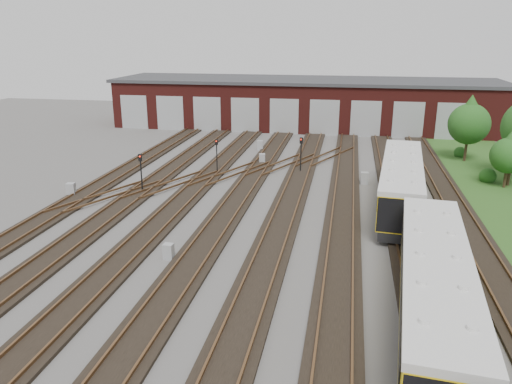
# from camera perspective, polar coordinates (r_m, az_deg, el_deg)

# --- Properties ---
(ground) EXTENTS (120.00, 120.00, 0.00)m
(ground) POSITION_cam_1_polar(r_m,az_deg,el_deg) (31.12, -1.50, -5.39)
(ground) COLOR #413F3D
(ground) RESTS_ON ground
(track_network) EXTENTS (30.40, 70.00, 0.33)m
(track_network) POSITION_cam_1_polar(r_m,az_deg,el_deg) (31.64, -1.58, -4.78)
(track_network) COLOR black
(track_network) RESTS_ON ground
(maintenance_shed) EXTENTS (51.00, 12.50, 6.35)m
(maintenance_shed) POSITION_cam_1_polar(r_m,az_deg,el_deg) (68.80, 5.59, 10.13)
(maintenance_shed) COLOR #4D1613
(maintenance_shed) RESTS_ON ground
(metro_train) EXTENTS (4.17, 47.43, 3.15)m
(metro_train) POSITION_cam_1_polar(r_m,az_deg,el_deg) (22.60, 19.70, -10.44)
(metro_train) COLOR black
(metro_train) RESTS_ON ground
(signal_mast_0) EXTENTS (0.30, 0.29, 3.20)m
(signal_mast_0) POSITION_cam_1_polar(r_m,az_deg,el_deg) (40.24, -13.02, 2.66)
(signal_mast_0) COLOR black
(signal_mast_0) RESTS_ON ground
(signal_mast_1) EXTENTS (0.30, 0.28, 3.26)m
(signal_mast_1) POSITION_cam_1_polar(r_m,az_deg,el_deg) (45.39, 5.16, 4.79)
(signal_mast_1) COLOR black
(signal_mast_1) RESTS_ON ground
(signal_mast_2) EXTENTS (0.26, 0.25, 3.17)m
(signal_mast_2) POSITION_cam_1_polar(r_m,az_deg,el_deg) (44.94, -4.51, 4.58)
(signal_mast_2) COLOR black
(signal_mast_2) RESTS_ON ground
(signal_mast_3) EXTENTS (0.25, 0.23, 2.96)m
(signal_mast_3) POSITION_cam_1_polar(r_m,az_deg,el_deg) (37.56, 15.28, 1.15)
(signal_mast_3) COLOR black
(signal_mast_3) RESTS_ON ground
(relay_cabinet_0) EXTENTS (0.71, 0.63, 1.05)m
(relay_cabinet_0) POSITION_cam_1_polar(r_m,az_deg,el_deg) (41.55, -20.37, 0.26)
(relay_cabinet_0) COLOR #949698
(relay_cabinet_0) RESTS_ON ground
(relay_cabinet_1) EXTENTS (0.67, 0.58, 1.04)m
(relay_cabinet_1) POSITION_cam_1_polar(r_m,az_deg,el_deg) (54.52, 0.47, 5.35)
(relay_cabinet_1) COLOR #949698
(relay_cabinet_1) RESTS_ON ground
(relay_cabinet_2) EXTENTS (0.57, 0.49, 0.92)m
(relay_cabinet_2) POSITION_cam_1_polar(r_m,az_deg,el_deg) (28.72, -9.96, -6.72)
(relay_cabinet_2) COLOR #949698
(relay_cabinet_2) RESTS_ON ground
(relay_cabinet_3) EXTENTS (0.65, 0.57, 0.96)m
(relay_cabinet_3) POSITION_cam_1_polar(r_m,az_deg,el_deg) (48.85, 0.70, 3.84)
(relay_cabinet_3) COLOR #949698
(relay_cabinet_3) RESTS_ON ground
(relay_cabinet_4) EXTENTS (0.64, 0.54, 1.02)m
(relay_cabinet_4) POSITION_cam_1_polar(r_m,az_deg,el_deg) (43.08, 12.28, 1.56)
(relay_cabinet_4) COLOR #949698
(relay_cabinet_4) RESTS_ON ground
(tree_0) EXTENTS (3.97, 3.97, 6.58)m
(tree_0) POSITION_cam_1_polar(r_m,az_deg,el_deg) (53.14, 23.23, 7.67)
(tree_0) COLOR #372818
(tree_0) RESTS_ON ground
(tree_1) EXTENTS (2.91, 2.91, 4.82)m
(tree_1) POSITION_cam_1_polar(r_m,az_deg,el_deg) (45.24, 26.98, 4.17)
(tree_1) COLOR #372818
(tree_1) RESTS_ON ground
(bush_1) EXTENTS (1.24, 1.24, 1.24)m
(bush_1) POSITION_cam_1_polar(r_m,az_deg,el_deg) (55.57, 22.30, 4.36)
(bush_1) COLOR #1A4915
(bush_1) RESTS_ON ground
(bush_2) EXTENTS (1.41, 1.41, 1.41)m
(bush_2) POSITION_cam_1_polar(r_m,az_deg,el_deg) (47.08, 25.00, 1.89)
(bush_2) COLOR #1A4915
(bush_2) RESTS_ON ground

